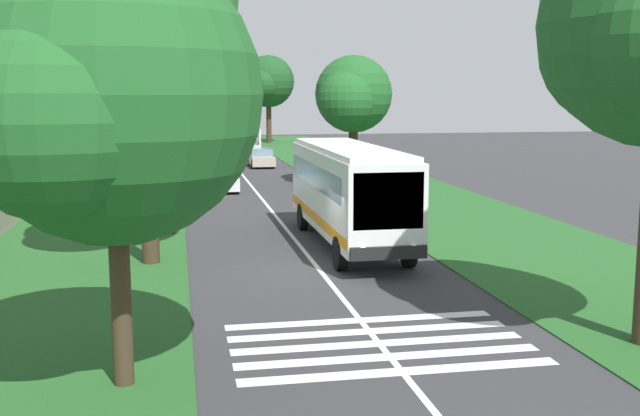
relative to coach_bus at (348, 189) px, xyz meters
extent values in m
plane|color=#333335|center=(-3.77, 1.80, -2.15)|extent=(160.00, 160.00, 0.00)
cube|color=#235623|center=(11.23, 10.00, -2.13)|extent=(120.00, 8.00, 0.04)
cube|color=#235623|center=(11.23, -6.40, -2.13)|extent=(120.00, 8.00, 0.04)
cube|color=silver|center=(11.23, 1.80, -2.14)|extent=(110.00, 0.16, 0.01)
cube|color=white|center=(-0.03, 0.00, -0.05)|extent=(11.00, 2.50, 2.90)
cube|color=slate|center=(0.27, 0.00, 0.48)|extent=(9.68, 2.54, 0.85)
cube|color=slate|center=(-5.49, 0.00, 0.30)|extent=(0.08, 2.20, 1.74)
cube|color=orange|center=(-0.03, 0.00, -1.05)|extent=(10.78, 2.53, 0.36)
cube|color=white|center=(-0.03, 0.00, 1.49)|extent=(10.56, 2.30, 0.18)
cube|color=black|center=(-5.61, 0.00, -1.28)|extent=(0.16, 2.40, 0.40)
sphere|color=#F2EDCC|center=(-5.55, 0.80, -1.15)|extent=(0.24, 0.24, 0.24)
sphere|color=#F2EDCC|center=(-5.55, -0.81, -1.15)|extent=(0.24, 0.24, 0.24)
cylinder|color=black|center=(-3.93, 1.15, -1.60)|extent=(1.10, 0.32, 1.10)
cylinder|color=black|center=(3.47, 1.15, -1.60)|extent=(1.10, 0.32, 1.10)
cylinder|color=black|center=(-3.93, -1.15, -1.60)|extent=(1.10, 0.32, 1.10)
cylinder|color=black|center=(3.47, -1.15, -1.60)|extent=(1.10, 0.32, 1.10)
cube|color=silver|center=(-12.97, 1.80, -2.14)|extent=(0.45, 6.80, 0.01)
cube|color=silver|center=(-12.07, 1.80, -2.14)|extent=(0.45, 6.80, 0.01)
cube|color=silver|center=(-11.17, 1.80, -2.14)|extent=(0.45, 6.80, 0.01)
cube|color=silver|center=(-10.27, 1.80, -2.14)|extent=(0.45, 6.80, 0.01)
cube|color=silver|center=(-9.37, 1.80, -2.14)|extent=(0.45, 6.80, 0.01)
cube|color=silver|center=(17.02, 3.70, -1.62)|extent=(4.30, 1.75, 0.70)
cube|color=slate|center=(16.92, 3.70, -0.99)|extent=(2.00, 1.61, 0.55)
cylinder|color=black|center=(15.67, 4.48, -1.83)|extent=(0.64, 0.22, 0.64)
cylinder|color=black|center=(18.37, 4.48, -1.83)|extent=(0.64, 0.22, 0.64)
cylinder|color=black|center=(15.67, 2.92, -1.83)|extent=(0.64, 0.22, 0.64)
cylinder|color=black|center=(18.37, 2.92, -1.83)|extent=(0.64, 0.22, 0.64)
cube|color=black|center=(25.49, 3.61, -1.62)|extent=(4.30, 1.75, 0.70)
cube|color=slate|center=(25.39, 3.61, -0.99)|extent=(2.00, 1.61, 0.55)
cylinder|color=black|center=(24.14, 4.39, -1.83)|extent=(0.64, 0.22, 0.64)
cylinder|color=black|center=(26.84, 4.39, -1.83)|extent=(0.64, 0.22, 0.64)
cylinder|color=black|center=(24.14, 2.83, -1.83)|extent=(0.64, 0.22, 0.64)
cylinder|color=black|center=(26.84, 2.83, -1.83)|extent=(0.64, 0.22, 0.64)
cube|color=#B7A893|center=(31.05, -0.14, -1.62)|extent=(4.30, 1.75, 0.70)
cube|color=slate|center=(30.95, -0.14, -0.99)|extent=(2.00, 1.61, 0.55)
cylinder|color=black|center=(29.70, 0.64, -1.83)|extent=(0.64, 0.22, 0.64)
cylinder|color=black|center=(32.40, 0.64, -1.83)|extent=(0.64, 0.22, 0.64)
cylinder|color=black|center=(29.70, -0.92, -1.83)|extent=(0.64, 0.22, 0.64)
cylinder|color=black|center=(32.40, -0.92, -1.83)|extent=(0.64, 0.22, 0.64)
cube|color=silver|center=(42.63, -0.04, -0.67)|extent=(6.00, 2.10, 2.10)
cube|color=slate|center=(42.83, -0.04, -0.29)|extent=(5.04, 2.13, 0.70)
cube|color=slate|center=(39.66, -0.04, -0.46)|extent=(0.06, 1.76, 1.18)
cylinder|color=black|center=(40.73, 0.91, -1.77)|extent=(0.76, 0.24, 0.76)
cylinder|color=black|center=(44.53, 0.91, -1.77)|extent=(0.76, 0.24, 0.76)
cylinder|color=black|center=(40.73, -0.99, -1.77)|extent=(0.76, 0.24, 0.76)
cylinder|color=black|center=(44.53, -0.99, -1.77)|extent=(0.76, 0.24, 0.76)
cylinder|color=#4C3826|center=(18.16, 6.82, 1.00)|extent=(0.43, 0.43, 6.21)
sphere|color=#19471E|center=(18.16, 6.82, 5.67)|extent=(5.68, 5.68, 5.68)
sphere|color=#19471E|center=(19.87, 6.82, 5.24)|extent=(3.87, 3.87, 3.87)
sphere|color=#19471E|center=(16.74, 7.67, 5.24)|extent=(3.88, 3.88, 3.88)
cylinder|color=#3D2D1E|center=(-1.85, 7.19, 1.34)|extent=(0.59, 0.59, 6.88)
sphere|color=#286B2D|center=(-1.85, 7.19, 6.47)|extent=(6.14, 6.14, 6.14)
sphere|color=#286B2D|center=(-0.01, 7.19, 6.01)|extent=(4.19, 4.19, 4.19)
sphere|color=#286B2D|center=(-3.39, 8.11, 6.01)|extent=(3.98, 3.98, 3.98)
cylinder|color=#3D2D1E|center=(-12.66, 7.36, -0.08)|extent=(0.40, 0.40, 4.06)
sphere|color=#1E5623|center=(-12.66, 7.36, 3.50)|extent=(5.61, 5.61, 5.61)
sphere|color=#1E5623|center=(-10.98, 7.36, 3.07)|extent=(3.26, 3.26, 3.26)
sphere|color=#1E5623|center=(-14.06, 8.20, 3.07)|extent=(3.43, 3.43, 3.43)
cylinder|color=#3D2D1E|center=(58.81, -4.10, 0.56)|extent=(0.59, 0.59, 5.33)
sphere|color=#19471E|center=(58.81, -4.10, 4.84)|extent=(5.86, 5.86, 5.86)
sphere|color=#19471E|center=(60.57, -4.10, 4.40)|extent=(4.39, 4.39, 4.39)
sphere|color=#19471E|center=(57.34, -3.22, 4.40)|extent=(3.73, 3.73, 3.73)
sphere|color=#1E5623|center=(-10.76, -4.11, 4.60)|extent=(3.80, 3.80, 3.80)
cylinder|color=#3D2D1E|center=(18.43, -4.51, 0.03)|extent=(0.57, 0.57, 4.26)
sphere|color=#1E5623|center=(18.43, -4.51, 3.46)|extent=(4.75, 4.75, 4.75)
sphere|color=#1E5623|center=(19.86, -4.51, 3.11)|extent=(3.44, 3.44, 3.44)
sphere|color=#1E5623|center=(17.24, -3.80, 3.11)|extent=(3.50, 3.50, 3.50)
cylinder|color=#473828|center=(3.46, 6.54, 1.81)|extent=(0.24, 0.24, 7.84)
cube|color=#3D3326|center=(3.46, 6.54, 5.13)|extent=(0.12, 1.40, 0.12)
cube|color=#9E937F|center=(16.23, 13.40, -1.43)|extent=(70.00, 0.40, 1.35)
cylinder|color=#26262D|center=(1.49, -3.20, -1.68)|extent=(0.28, 0.28, 0.85)
cylinder|color=#334C99|center=(1.49, -3.20, -0.96)|extent=(0.34, 0.34, 0.60)
sphere|color=tan|center=(1.49, -3.20, -0.54)|extent=(0.24, 0.24, 0.24)
camera|label=1|loc=(-27.22, 6.21, 3.53)|focal=42.35mm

